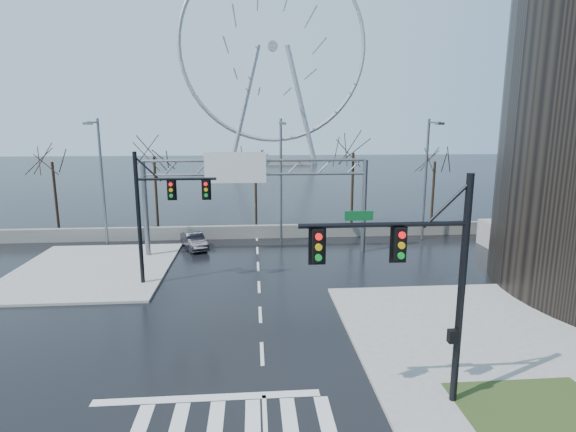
{
  "coord_description": "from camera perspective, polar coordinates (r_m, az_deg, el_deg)",
  "views": [
    {
      "loc": [
        -0.29,
        -17.46,
        9.45
      ],
      "look_at": [
        1.86,
        9.48,
        4.0
      ],
      "focal_mm": 28.0,
      "sensor_mm": 36.0,
      "label": 1
    }
  ],
  "objects": [
    {
      "name": "streetlight_right",
      "position": [
        38.54,
        17.32,
        5.59
      ],
      "size": [
        0.5,
        2.55,
        10.0
      ],
      "color": "slate",
      "rests_on": "ground"
    },
    {
      "name": "tree_left",
      "position": [
        42.02,
        -16.6,
        6.19
      ],
      "size": [
        3.75,
        3.75,
        7.5
      ],
      "color": "black",
      "rests_on": "ground"
    },
    {
      "name": "tree_center",
      "position": [
        42.17,
        -4.15,
        5.55
      ],
      "size": [
        3.25,
        3.25,
        6.5
      ],
      "color": "black",
      "rests_on": "ground"
    },
    {
      "name": "sidewalk_far",
      "position": [
        32.72,
        -23.59,
        -6.23
      ],
      "size": [
        10.0,
        12.0,
        0.15
      ],
      "primitive_type": "cube",
      "color": "gray",
      "rests_on": "ground"
    },
    {
      "name": "grass_strip",
      "position": [
        18.1,
        29.31,
        -21.08
      ],
      "size": [
        5.0,
        4.0,
        0.02
      ],
      "primitive_type": "cube",
      "color": "#273D19",
      "rests_on": "sidewalk_near"
    },
    {
      "name": "ground",
      "position": [
        19.85,
        -3.32,
        -17.04
      ],
      "size": [
        260.0,
        260.0,
        0.0
      ],
      "primitive_type": "plane",
      "color": "black",
      "rests_on": "ground"
    },
    {
      "name": "sidewalk_right_ext",
      "position": [
        23.92,
        21.91,
        -12.54
      ],
      "size": [
        12.0,
        10.0,
        0.15
      ],
      "primitive_type": "cube",
      "color": "gray",
      "rests_on": "ground"
    },
    {
      "name": "streetlight_left",
      "position": [
        37.66,
        -22.74,
        5.09
      ],
      "size": [
        0.5,
        2.55,
        10.0
      ],
      "color": "slate",
      "rests_on": "ground"
    },
    {
      "name": "tree_far_right",
      "position": [
        45.1,
        18.11,
        5.71
      ],
      "size": [
        3.4,
        3.4,
        6.8
      ],
      "color": "black",
      "rests_on": "ground"
    },
    {
      "name": "barrier_wall",
      "position": [
        38.5,
        -4.0,
        -1.99
      ],
      "size": [
        52.0,
        0.5,
        1.1
      ],
      "primitive_type": "cube",
      "color": "slate",
      "rests_on": "ground"
    },
    {
      "name": "tree_far_left",
      "position": [
        45.25,
        -27.7,
        5.19
      ],
      "size": [
        3.5,
        3.5,
        7.0
      ],
      "color": "black",
      "rests_on": "ground"
    },
    {
      "name": "car",
      "position": [
        35.87,
        -11.83,
        -3.08
      ],
      "size": [
        2.66,
        4.05,
        1.26
      ],
      "primitive_type": "imported",
      "rotation": [
        0.0,
        0.0,
        0.38
      ],
      "color": "black",
      "rests_on": "ground"
    },
    {
      "name": "tree_right",
      "position": [
        42.12,
        8.27,
        6.88
      ],
      "size": [
        3.9,
        3.9,
        7.8
      ],
      "color": "black",
      "rests_on": "ground"
    },
    {
      "name": "signal_mast_near",
      "position": [
        15.18,
        16.75,
        -6.65
      ],
      "size": [
        5.52,
        0.41,
        8.0
      ],
      "color": "black",
      "rests_on": "ground"
    },
    {
      "name": "streetlight_mid",
      "position": [
        35.87,
        -0.87,
        5.7
      ],
      "size": [
        0.5,
        2.55,
        10.0
      ],
      "color": "slate",
      "rests_on": "ground"
    },
    {
      "name": "ferris_wheel",
      "position": [
        113.81,
        -1.95,
        19.83
      ],
      "size": [
        45.0,
        6.0,
        50.91
      ],
      "color": "gray",
      "rests_on": "ground"
    },
    {
      "name": "signal_mast_far",
      "position": [
        27.39,
        -16.24,
        1.24
      ],
      "size": [
        4.72,
        0.41,
        8.0
      ],
      "color": "black",
      "rests_on": "ground"
    },
    {
      "name": "sign_gantry",
      "position": [
        32.7,
        -4.67,
        3.86
      ],
      "size": [
        16.36,
        0.4,
        7.6
      ],
      "color": "slate",
      "rests_on": "ground"
    }
  ]
}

